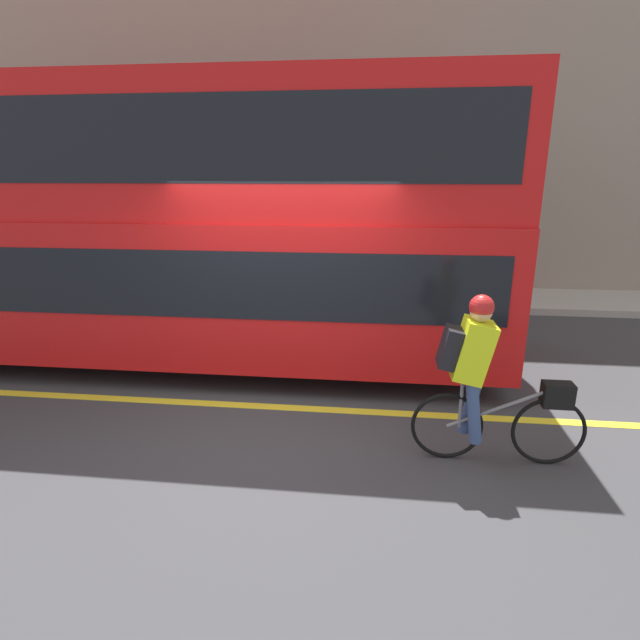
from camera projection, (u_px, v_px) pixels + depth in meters
ground_plane at (279, 413)px, 5.60m from camera, size 80.00×80.00×0.00m
road_center_line at (281, 407)px, 5.72m from camera, size 50.00×0.14×0.01m
sidewalk_curb at (327, 295)px, 10.67m from camera, size 60.00×1.79×0.13m
building_facade at (333, 84)px, 10.45m from camera, size 60.00×0.30×8.72m
bus at (96, 215)px, 6.89m from camera, size 11.04×2.59×3.65m
cyclist_on_bike at (484, 375)px, 4.44m from camera, size 1.57×0.32×1.59m
trash_bin at (331, 271)px, 10.42m from camera, size 0.52×0.52×0.95m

